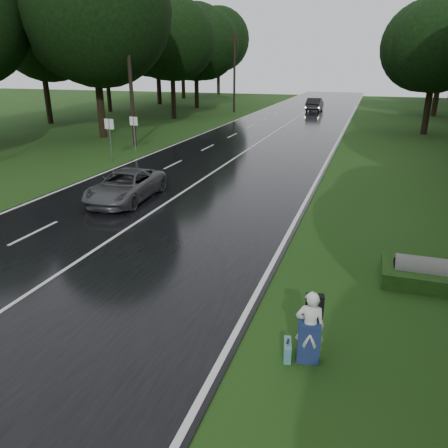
# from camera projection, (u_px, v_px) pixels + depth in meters

# --- Properties ---
(ground) EXTENTS (160.00, 160.00, 0.00)m
(ground) POSITION_uv_depth(u_px,v_px,m) (69.00, 268.00, 13.16)
(ground) COLOR #1E4113
(ground) RESTS_ON ground
(road) EXTENTS (12.00, 140.00, 0.04)m
(road) POSITION_uv_depth(u_px,v_px,m) (247.00, 150.00, 30.93)
(road) COLOR black
(road) RESTS_ON ground
(lane_center) EXTENTS (0.12, 140.00, 0.01)m
(lane_center) POSITION_uv_depth(u_px,v_px,m) (247.00, 150.00, 30.92)
(lane_center) COLOR silver
(lane_center) RESTS_ON road
(grey_car) EXTENTS (2.43, 4.85, 1.32)m
(grey_car) POSITION_uv_depth(u_px,v_px,m) (126.00, 186.00, 19.39)
(grey_car) COLOR #48494C
(grey_car) RESTS_ON road
(far_car) EXTENTS (1.75, 4.96, 1.63)m
(far_car) POSITION_uv_depth(u_px,v_px,m) (315.00, 104.00, 56.20)
(far_car) COLOR black
(far_car) RESTS_ON road
(hitchhiker) EXTENTS (0.65, 0.60, 1.62)m
(hitchhiker) POSITION_uv_depth(u_px,v_px,m) (310.00, 329.00, 8.85)
(hitchhiker) COLOR silver
(hitchhiker) RESTS_ON ground
(suitcase) EXTENTS (0.25, 0.53, 0.36)m
(suitcase) POSITION_uv_depth(u_px,v_px,m) (287.00, 350.00, 9.12)
(suitcase) COLOR teal
(suitcase) RESTS_ON ground
(culvert) EXTENTS (1.54, 0.77, 0.77)m
(culvert) POSITION_uv_depth(u_px,v_px,m) (421.00, 282.00, 12.33)
(culvert) COLOR slate
(culvert) RESTS_ON ground
(utility_pole_mid) EXTENTS (1.80, 0.28, 9.90)m
(utility_pole_mid) POSITION_uv_depth(u_px,v_px,m) (135.00, 146.00, 32.70)
(utility_pole_mid) COLOR black
(utility_pole_mid) RESTS_ON ground
(utility_pole_far) EXTENTS (1.80, 0.28, 9.48)m
(utility_pole_far) POSITION_uv_depth(u_px,v_px,m) (234.00, 112.00, 54.98)
(utility_pole_far) COLOR black
(utility_pole_far) RESTS_ON ground
(road_sign_a) EXTENTS (0.63, 0.10, 2.62)m
(road_sign_a) POSITION_uv_depth(u_px,v_px,m) (112.00, 161.00, 27.67)
(road_sign_a) COLOR white
(road_sign_a) RESTS_ON ground
(road_sign_b) EXTENTS (0.58, 0.10, 2.43)m
(road_sign_b) POSITION_uv_depth(u_px,v_px,m) (136.00, 152.00, 30.34)
(road_sign_b) COLOR white
(road_sign_b) RESTS_ON ground
(tree_left_d) EXTENTS (10.28, 10.28, 16.07)m
(tree_left_d) POSITION_uv_depth(u_px,v_px,m) (104.00, 137.00, 36.55)
(tree_left_d) COLOR black
(tree_left_d) RESTS_ON ground
(tree_left_e) EXTENTS (9.60, 9.60, 15.00)m
(tree_left_e) POSITION_uv_depth(u_px,v_px,m) (174.00, 118.00, 48.97)
(tree_left_e) COLOR black
(tree_left_e) RESTS_ON ground
(tree_left_f) EXTENTS (9.16, 9.16, 14.31)m
(tree_left_f) POSITION_uv_depth(u_px,v_px,m) (197.00, 108.00, 60.73)
(tree_left_f) COLOR black
(tree_left_f) RESTS_ON ground
(tree_right_e) EXTENTS (8.41, 8.41, 13.13)m
(tree_right_e) POSITION_uv_depth(u_px,v_px,m) (423.00, 134.00, 38.14)
(tree_right_e) COLOR black
(tree_right_e) RESTS_ON ground
(tree_right_f) EXTENTS (8.18, 8.18, 12.78)m
(tree_right_f) POSITION_uv_depth(u_px,v_px,m) (433.00, 116.00, 51.28)
(tree_right_f) COLOR black
(tree_right_f) RESTS_ON ground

